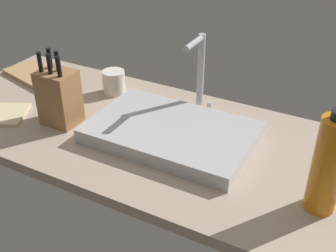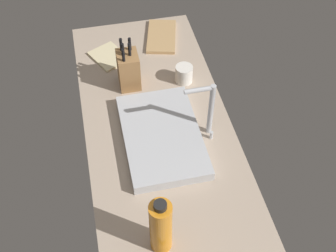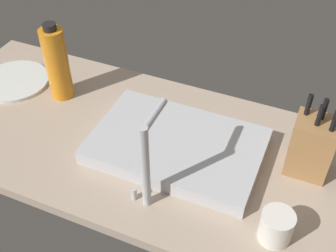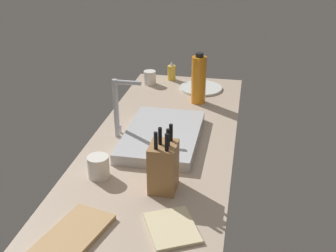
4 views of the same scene
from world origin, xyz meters
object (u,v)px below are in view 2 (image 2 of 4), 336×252
knife_block (129,70)px  dish_towel (109,56)px  sink_basin (162,135)px  cutting_board (162,36)px  coffee_mug (184,74)px  faucet (209,108)px  water_bottle (161,226)px

knife_block → dish_towel: size_ratio=1.33×
sink_basin → dish_towel: bearing=-165.1°
cutting_board → coffee_mug: bearing=5.9°
faucet → coffee_mug: size_ratio=3.17×
sink_basin → dish_towel: (-60.24, -15.99, -1.79)cm
sink_basin → coffee_mug: coffee_mug is taller
knife_block → coffee_mug: (3.18, 26.72, -5.25)cm
sink_basin → cutting_board: size_ratio=1.81×
cutting_board → faucet: bearing=4.3°
coffee_mug → water_bottle: bearing=-19.2°
faucet → knife_block: faucet is taller
sink_basin → coffee_mug: (-34.38, 18.19, 2.06)cm
water_bottle → dish_towel: 109.37cm
faucet → sink_basin: bearing=-92.0°
cutting_board → coffee_mug: (36.22, 3.75, 3.55)cm
knife_block → water_bottle: size_ratio=0.90×
faucet → coffee_mug: (-35.07, -1.65, -11.94)cm
water_bottle → cutting_board: bearing=168.1°
sink_basin → coffee_mug: size_ratio=5.78×
faucet → cutting_board: faucet is taller
sink_basin → faucet: 24.30cm
dish_towel → water_bottle: bearing=2.9°
knife_block → sink_basin: bearing=12.8°
faucet → cutting_board: size_ratio=0.99×
sink_basin → dish_towel: size_ratio=2.71×
sink_basin → cutting_board: (-70.60, 14.43, -1.49)cm
knife_block → water_bottle: water_bottle is taller
faucet → dish_towel: 72.43cm
sink_basin → coffee_mug: 38.95cm
water_bottle → coffee_mug: water_bottle is taller
knife_block → cutting_board: size_ratio=0.89×
dish_towel → knife_block: bearing=18.2°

